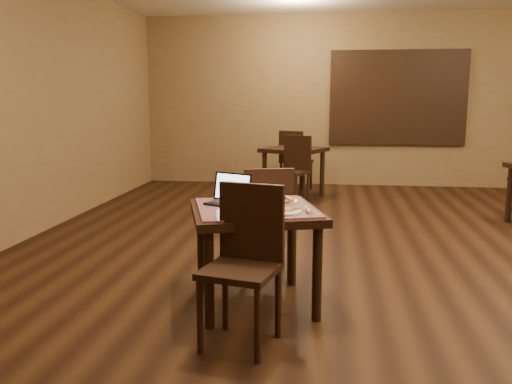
# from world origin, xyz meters

# --- Properties ---
(ground) EXTENTS (10.00, 10.00, 0.00)m
(ground) POSITION_xyz_m (0.00, 0.00, 0.00)
(ground) COLOR black
(ground) RESTS_ON ground
(wall_back) EXTENTS (8.00, 0.02, 3.00)m
(wall_back) POSITION_xyz_m (0.00, 5.00, 1.50)
(wall_back) COLOR brown
(wall_back) RESTS_ON ground
(mural) EXTENTS (2.34, 0.05, 1.64)m
(mural) POSITION_xyz_m (0.50, 4.96, 1.55)
(mural) COLOR #296099
(mural) RESTS_ON wall_back
(tiled_table) EXTENTS (1.15, 1.15, 0.76)m
(tiled_table) POSITION_xyz_m (-1.21, -0.91, 0.66)
(tiled_table) COLOR black
(tiled_table) RESTS_ON ground
(chair_main_near) EXTENTS (0.53, 0.53, 1.02)m
(chair_main_near) POSITION_xyz_m (-1.19, -1.53, 0.58)
(chair_main_near) COLOR black
(chair_main_near) RESTS_ON ground
(chair_main_far) EXTENTS (0.52, 0.52, 0.98)m
(chair_main_far) POSITION_xyz_m (-1.19, -0.30, 0.55)
(chair_main_far) COLOR black
(chair_main_far) RESTS_ON ground
(laptop) EXTENTS (0.40, 0.38, 0.23)m
(laptop) POSITION_xyz_m (-1.41, -0.81, 0.82)
(laptop) COLOR black
(laptop) RESTS_ON tiled_table
(plate) EXTENTS (0.27, 0.27, 0.01)m
(plate) POSITION_xyz_m (-0.99, -1.09, 0.77)
(plate) COLOR white
(plate) RESTS_ON tiled_table
(pizza_slice) EXTENTS (0.23, 0.23, 0.02)m
(pizza_slice) POSITION_xyz_m (-0.99, -1.09, 0.79)
(pizza_slice) COLOR #F8E7A5
(pizza_slice) RESTS_ON plate
(pizza_pan) EXTENTS (0.37, 0.37, 0.01)m
(pizza_pan) POSITION_xyz_m (-1.09, -0.67, 0.77)
(pizza_pan) COLOR silver
(pizza_pan) RESTS_ON tiled_table
(pizza_whole) EXTENTS (0.31, 0.31, 0.02)m
(pizza_whole) POSITION_xyz_m (-1.09, -0.67, 0.78)
(pizza_whole) COLOR #F8E7A5
(pizza_whole) RESTS_ON pizza_pan
(spatula) EXTENTS (0.20, 0.28, 0.01)m
(spatula) POSITION_xyz_m (-1.07, -0.69, 0.79)
(spatula) COLOR silver
(spatula) RESTS_ON pizza_whole
(napkin_roll) EXTENTS (0.07, 0.15, 0.04)m
(napkin_roll) POSITION_xyz_m (-0.81, -1.05, 0.78)
(napkin_roll) COLOR white
(napkin_roll) RESTS_ON tiled_table
(other_table_b) EXTENTS (1.11, 1.11, 0.78)m
(other_table_b) POSITION_xyz_m (-1.21, 3.62, 0.65)
(other_table_b) COLOR black
(other_table_b) RESTS_ON ground
(other_table_b_chair_near) EXTENTS (0.58, 0.58, 1.01)m
(other_table_b_chair_near) POSITION_xyz_m (-1.17, 3.02, 0.57)
(other_table_b_chair_near) COLOR black
(other_table_b_chair_near) RESTS_ON ground
(other_table_b_chair_far) EXTENTS (0.58, 0.58, 1.01)m
(other_table_b_chair_far) POSITION_xyz_m (-1.25, 4.22, 0.57)
(other_table_b_chair_far) COLOR black
(other_table_b_chair_far) RESTS_ON ground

